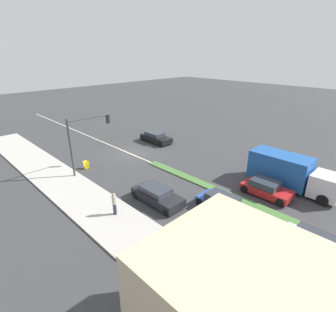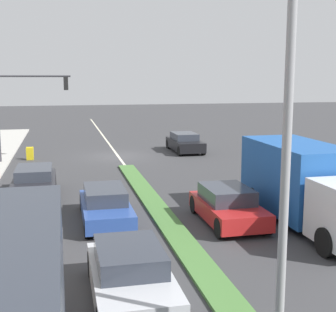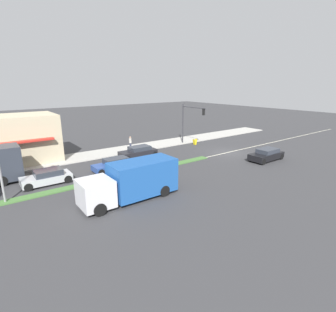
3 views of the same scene
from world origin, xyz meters
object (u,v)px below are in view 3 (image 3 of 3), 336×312
(delivery_truck, at_px, (133,181))
(suv_black, at_px, (266,155))
(sedan_silver, at_px, (47,177))
(hatchback_red, at_px, (124,179))
(pedestrian, at_px, (130,143))
(coupe_blue, at_px, (115,164))
(traffic_signal_main, at_px, (189,118))
(sedan_dark, at_px, (138,152))
(warning_aframe_sign, at_px, (195,142))

(delivery_truck, relative_size, suv_black, 1.69)
(sedan_silver, xyz_separation_m, hatchback_red, (-4.40, -5.26, 0.01))
(pedestrian, relative_size, coupe_blue, 0.40)
(pedestrian, xyz_separation_m, sedan_silver, (-6.25, 11.75, -0.42))
(traffic_signal_main, distance_m, sedan_dark, 9.67)
(sedan_dark, bearing_deg, hatchback_red, 141.86)
(traffic_signal_main, height_order, delivery_truck, traffic_signal_main)
(warning_aframe_sign, height_order, sedan_dark, sedan_dark)
(sedan_silver, relative_size, hatchback_red, 1.02)
(traffic_signal_main, bearing_deg, suv_black, -169.42)
(traffic_signal_main, relative_size, warning_aframe_sign, 6.69)
(delivery_truck, xyz_separation_m, sedan_silver, (7.20, 4.57, -0.84))
(pedestrian, relative_size, sedan_dark, 0.39)
(traffic_signal_main, bearing_deg, pedestrian, 74.17)
(coupe_blue, bearing_deg, sedan_dark, -57.73)
(suv_black, distance_m, hatchback_red, 16.99)
(suv_black, bearing_deg, sedan_dark, 48.00)
(sedan_dark, xyz_separation_m, coupe_blue, (-2.80, 4.43, -0.03))
(delivery_truck, xyz_separation_m, suv_black, (0.00, -17.45, -0.81))
(delivery_truck, bearing_deg, hatchback_red, -13.86)
(suv_black, bearing_deg, pedestrian, 37.37)
(warning_aframe_sign, relative_size, sedan_silver, 0.21)
(traffic_signal_main, relative_size, delivery_truck, 0.75)
(warning_aframe_sign, bearing_deg, traffic_signal_main, 69.34)
(warning_aframe_sign, relative_size, sedan_dark, 0.19)
(suv_black, height_order, sedan_dark, suv_black)
(sedan_dark, relative_size, coupe_blue, 1.04)
(warning_aframe_sign, xyz_separation_m, delivery_truck, (-10.80, 16.23, 1.04))
(traffic_signal_main, height_order, warning_aframe_sign, traffic_signal_main)
(warning_aframe_sign, relative_size, coupe_blue, 0.19)
(hatchback_red, bearing_deg, delivery_truck, 166.14)
(delivery_truck, bearing_deg, traffic_signal_main, -54.11)
(sedan_silver, height_order, hatchback_red, hatchback_red)
(delivery_truck, height_order, suv_black, delivery_truck)
(sedan_silver, bearing_deg, pedestrian, -61.99)
(sedan_silver, bearing_deg, suv_black, -108.11)
(suv_black, bearing_deg, sedan_silver, 71.89)
(traffic_signal_main, distance_m, suv_black, 11.77)
(hatchback_red, bearing_deg, traffic_signal_main, -60.44)
(traffic_signal_main, distance_m, coupe_blue, 14.41)
(hatchback_red, xyz_separation_m, coupe_blue, (4.40, -1.22, -0.04))
(pedestrian, relative_size, delivery_truck, 0.23)
(pedestrian, height_order, delivery_truck, delivery_truck)
(hatchback_red, bearing_deg, warning_aframe_sign, -62.75)
(suv_black, xyz_separation_m, sedan_silver, (7.20, 22.02, -0.03))
(sedan_dark, relative_size, hatchback_red, 1.12)
(suv_black, bearing_deg, delivery_truck, 90.00)
(coupe_blue, bearing_deg, traffic_signal_main, -73.75)
(warning_aframe_sign, distance_m, suv_black, 10.87)
(sedan_silver, distance_m, sedan_dark, 11.27)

